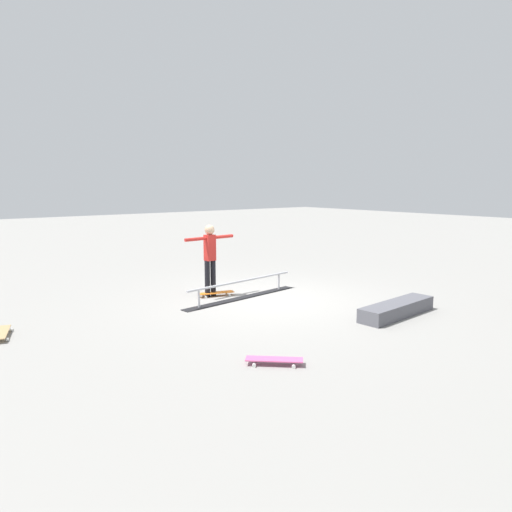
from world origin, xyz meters
TOP-DOWN VIEW (x-y plane):
  - ground_plane at (0.00, 0.00)m, footprint 60.00×60.00m
  - grind_rail at (0.32, -0.41)m, footprint 3.17×0.62m
  - skate_ledge at (-1.17, 2.56)m, footprint 1.97×0.61m
  - skater_main at (0.76, -1.01)m, footprint 1.29×0.22m
  - skateboard_main at (0.67, -0.92)m, footprint 0.82×0.41m
  - loose_skateboard_pink at (2.29, 3.02)m, footprint 0.72×0.69m
  - loose_skateboard_natural at (5.05, -0.67)m, footprint 0.43×0.82m

SIDE VIEW (x-z plane):
  - ground_plane at x=0.00m, z-range 0.00..0.00m
  - skateboard_main at x=0.67m, z-range 0.03..0.12m
  - loose_skateboard_pink at x=2.29m, z-range 0.03..0.12m
  - loose_skateboard_natural at x=5.05m, z-range 0.03..0.12m
  - skate_ledge at x=-1.17m, z-range 0.00..0.27m
  - grind_rail at x=0.32m, z-range -0.03..0.38m
  - skater_main at x=0.76m, z-range 0.13..1.74m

